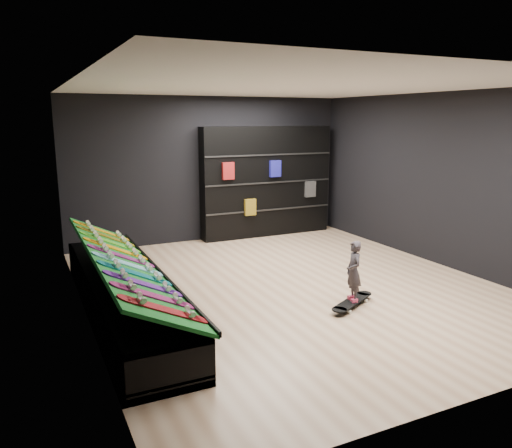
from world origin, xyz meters
name	(u,v)px	position (x,y,z in m)	size (l,w,h in m)	color
floor	(291,287)	(0.00, 0.00, 0.00)	(6.00, 7.00, 0.01)	tan
ceiling	(294,86)	(0.00, 0.00, 3.00)	(6.00, 7.00, 0.01)	white
wall_back	(210,169)	(0.00, 3.50, 1.50)	(6.00, 0.02, 3.00)	black
wall_front	(492,243)	(0.00, -3.50, 1.50)	(6.00, 0.02, 3.00)	black
wall_left	(80,206)	(-3.00, 0.00, 1.50)	(0.02, 7.00, 3.00)	black
wall_right	(442,180)	(3.00, 0.00, 1.50)	(0.02, 7.00, 3.00)	black
display_rack	(123,296)	(-2.55, 0.00, 0.25)	(0.90, 4.50, 0.50)	black
turf_ramp	(125,262)	(-2.50, 0.00, 0.71)	(1.00, 4.50, 0.04)	#0D5418
back_shelving	(266,182)	(1.24, 3.32, 1.19)	(2.98, 0.35, 2.38)	black
floor_skateboard	(352,303)	(0.36, -1.09, 0.05)	(0.98, 0.22, 0.09)	black
child	(353,283)	(0.36, -1.09, 0.34)	(0.19, 0.14, 0.51)	black
display_board_0	(165,309)	(-2.49, -1.90, 0.74)	(0.98, 0.22, 0.09)	red
display_board_1	(154,296)	(-2.49, -1.48, 0.74)	(0.98, 0.22, 0.09)	#E5198C
display_board_2	(144,284)	(-2.49, -1.06, 0.74)	(0.98, 0.22, 0.09)	purple
display_board_3	(136,273)	(-2.49, -0.63, 0.74)	(0.98, 0.22, 0.09)	#0C8C99
display_board_4	(129,264)	(-2.49, -0.21, 0.74)	(0.98, 0.22, 0.09)	#0CB2E5
display_board_5	(122,256)	(-2.49, 0.21, 0.74)	(0.98, 0.22, 0.09)	#2626BF
display_board_6	(117,249)	(-2.49, 0.63, 0.74)	(0.98, 0.22, 0.09)	yellow
display_board_7	(111,242)	(-2.49, 1.06, 0.74)	(0.98, 0.22, 0.09)	green
display_board_8	(107,236)	(-2.49, 1.48, 0.74)	(0.98, 0.22, 0.09)	yellow
display_board_9	(102,231)	(-2.49, 1.90, 0.74)	(0.98, 0.22, 0.09)	orange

